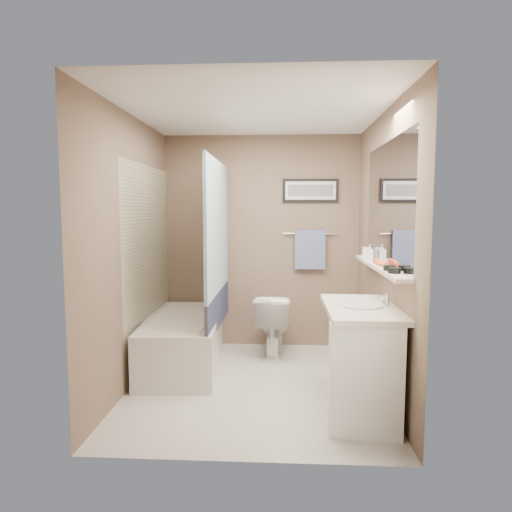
# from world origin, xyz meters

# --- Properties ---
(ground) EXTENTS (2.50, 2.50, 0.00)m
(ground) POSITION_xyz_m (0.00, 0.00, 0.00)
(ground) COLOR beige
(ground) RESTS_ON ground
(ceiling) EXTENTS (2.20, 2.50, 0.04)m
(ceiling) POSITION_xyz_m (0.00, 0.00, 2.38)
(ceiling) COLOR white
(ceiling) RESTS_ON wall_back
(wall_back) EXTENTS (2.20, 0.04, 2.40)m
(wall_back) POSITION_xyz_m (0.00, 1.23, 1.20)
(wall_back) COLOR brown
(wall_back) RESTS_ON ground
(wall_front) EXTENTS (2.20, 0.04, 2.40)m
(wall_front) POSITION_xyz_m (0.00, -1.23, 1.20)
(wall_front) COLOR brown
(wall_front) RESTS_ON ground
(wall_left) EXTENTS (0.04, 2.50, 2.40)m
(wall_left) POSITION_xyz_m (-1.08, 0.00, 1.20)
(wall_left) COLOR brown
(wall_left) RESTS_ON ground
(wall_right) EXTENTS (0.04, 2.50, 2.40)m
(wall_right) POSITION_xyz_m (1.08, 0.00, 1.20)
(wall_right) COLOR brown
(wall_right) RESTS_ON ground
(tile_surround) EXTENTS (0.02, 1.55, 2.00)m
(tile_surround) POSITION_xyz_m (-1.09, 0.50, 1.00)
(tile_surround) COLOR tan
(tile_surround) RESTS_ON wall_left
(curtain_rod) EXTENTS (0.02, 1.55, 0.02)m
(curtain_rod) POSITION_xyz_m (-0.40, 0.50, 2.05)
(curtain_rod) COLOR silver
(curtain_rod) RESTS_ON wall_left
(curtain_upper) EXTENTS (0.03, 1.45, 1.28)m
(curtain_upper) POSITION_xyz_m (-0.40, 0.50, 1.40)
(curtain_upper) COLOR silver
(curtain_upper) RESTS_ON curtain_rod
(curtain_lower) EXTENTS (0.03, 1.45, 0.36)m
(curtain_lower) POSITION_xyz_m (-0.40, 0.50, 0.58)
(curtain_lower) COLOR #292E4D
(curtain_lower) RESTS_ON curtain_rod
(mirror) EXTENTS (0.02, 1.60, 1.00)m
(mirror) POSITION_xyz_m (1.09, -0.15, 1.62)
(mirror) COLOR silver
(mirror) RESTS_ON wall_right
(shelf) EXTENTS (0.12, 1.60, 0.03)m
(shelf) POSITION_xyz_m (1.04, -0.15, 1.10)
(shelf) COLOR silver
(shelf) RESTS_ON wall_right
(towel_bar) EXTENTS (0.60, 0.02, 0.02)m
(towel_bar) POSITION_xyz_m (0.55, 1.22, 1.30)
(towel_bar) COLOR silver
(towel_bar) RESTS_ON wall_back
(towel) EXTENTS (0.34, 0.05, 0.44)m
(towel) POSITION_xyz_m (0.55, 1.20, 1.12)
(towel) COLOR #8A9DCA
(towel) RESTS_ON towel_bar
(art_frame) EXTENTS (0.62, 0.02, 0.26)m
(art_frame) POSITION_xyz_m (0.55, 1.23, 1.78)
(art_frame) COLOR black
(art_frame) RESTS_ON wall_back
(art_mat) EXTENTS (0.56, 0.00, 0.20)m
(art_mat) POSITION_xyz_m (0.55, 1.22, 1.78)
(art_mat) COLOR white
(art_mat) RESTS_ON art_frame
(art_image) EXTENTS (0.50, 0.00, 0.13)m
(art_image) POSITION_xyz_m (0.55, 1.22, 1.78)
(art_image) COLOR #595959
(art_image) RESTS_ON art_mat
(door) EXTENTS (0.80, 0.02, 2.00)m
(door) POSITION_xyz_m (0.55, -1.24, 1.00)
(door) COLOR silver
(door) RESTS_ON wall_front
(door_handle) EXTENTS (0.10, 0.02, 0.02)m
(door_handle) POSITION_xyz_m (0.22, -1.19, 1.00)
(door_handle) COLOR silver
(door_handle) RESTS_ON door
(bathtub) EXTENTS (0.80, 1.54, 0.50)m
(bathtub) POSITION_xyz_m (-0.75, 0.48, 0.25)
(bathtub) COLOR silver
(bathtub) RESTS_ON ground
(tub_rim) EXTENTS (0.56, 1.36, 0.02)m
(tub_rim) POSITION_xyz_m (-0.75, 0.48, 0.50)
(tub_rim) COLOR white
(tub_rim) RESTS_ON bathtub
(toilet) EXTENTS (0.41, 0.68, 0.67)m
(toilet) POSITION_xyz_m (0.15, 0.89, 0.34)
(toilet) COLOR white
(toilet) RESTS_ON ground
(vanity) EXTENTS (0.58, 0.94, 0.80)m
(vanity) POSITION_xyz_m (0.85, -0.50, 0.40)
(vanity) COLOR white
(vanity) RESTS_ON ground
(countertop) EXTENTS (0.54, 0.96, 0.04)m
(countertop) POSITION_xyz_m (0.84, -0.50, 0.82)
(countertop) COLOR silver
(countertop) RESTS_ON vanity
(sink_basin) EXTENTS (0.34, 0.34, 0.01)m
(sink_basin) POSITION_xyz_m (0.83, -0.50, 0.85)
(sink_basin) COLOR silver
(sink_basin) RESTS_ON countertop
(faucet_spout) EXTENTS (0.02, 0.02, 0.10)m
(faucet_spout) POSITION_xyz_m (1.03, -0.50, 0.89)
(faucet_spout) COLOR silver
(faucet_spout) RESTS_ON countertop
(faucet_knob) EXTENTS (0.05, 0.05, 0.05)m
(faucet_knob) POSITION_xyz_m (1.03, -0.40, 0.87)
(faucet_knob) COLOR silver
(faucet_knob) RESTS_ON countertop
(candle_bowl_near) EXTENTS (0.09, 0.09, 0.04)m
(candle_bowl_near) POSITION_xyz_m (1.04, -0.67, 1.14)
(candle_bowl_near) COLOR black
(candle_bowl_near) RESTS_ON shelf
(candle_bowl_far) EXTENTS (0.09, 0.09, 0.04)m
(candle_bowl_far) POSITION_xyz_m (1.04, -0.52, 1.14)
(candle_bowl_far) COLOR black
(candle_bowl_far) RESTS_ON shelf
(hair_brush_front) EXTENTS (0.06, 0.22, 0.04)m
(hair_brush_front) POSITION_xyz_m (1.04, -0.25, 1.14)
(hair_brush_front) COLOR orange
(hair_brush_front) RESTS_ON shelf
(hair_brush_back) EXTENTS (0.06, 0.22, 0.04)m
(hair_brush_back) POSITION_xyz_m (1.04, -0.14, 1.14)
(hair_brush_back) COLOR red
(hair_brush_back) RESTS_ON shelf
(pink_comb) EXTENTS (0.05, 0.16, 0.01)m
(pink_comb) POSITION_xyz_m (1.04, 0.06, 1.12)
(pink_comb) COLOR pink
(pink_comb) RESTS_ON shelf
(glass_jar) EXTENTS (0.08, 0.08, 0.10)m
(glass_jar) POSITION_xyz_m (1.04, 0.41, 1.17)
(glass_jar) COLOR silver
(glass_jar) RESTS_ON shelf
(soap_bottle) EXTENTS (0.07, 0.07, 0.14)m
(soap_bottle) POSITION_xyz_m (1.04, 0.26, 1.18)
(soap_bottle) COLOR #999999
(soap_bottle) RESTS_ON shelf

